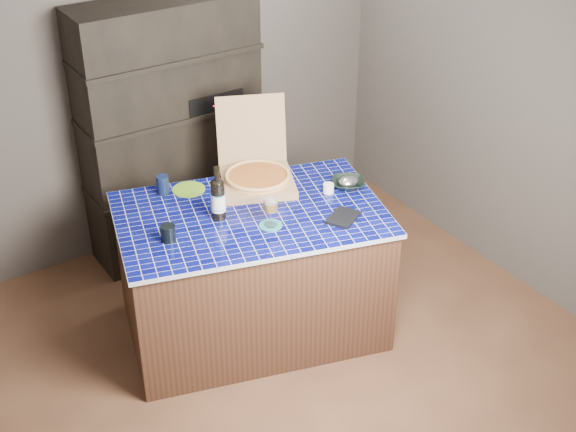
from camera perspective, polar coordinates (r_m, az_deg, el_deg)
room at (r=4.15m, az=0.52°, el=2.85°), size 3.50×3.50×3.50m
shelving_unit at (r=5.51m, az=-8.26°, el=6.01°), size 1.20×0.41×1.80m
kitchen_island at (r=4.86m, az=-2.57°, el=-4.01°), size 1.74×1.35×0.84m
pizza_box at (r=4.90m, az=-2.23°, el=3.02°), size 0.60×0.65×0.47m
mead_bottle at (r=4.52m, az=-5.00°, el=1.25°), size 0.09×0.09×0.33m
teal_trivet at (r=4.50m, az=-1.24°, el=-0.66°), size 0.13×0.13×0.01m
wine_glass at (r=4.43m, az=-1.26°, el=0.78°), size 0.08×0.08×0.19m
tumbler at (r=4.40m, az=-8.53°, el=-1.22°), size 0.08×0.08×0.09m
dvd_case at (r=4.57m, az=3.96°, el=-0.11°), size 0.25×0.22×0.02m
bowl at (r=4.89m, az=4.30°, el=2.33°), size 0.28×0.28×0.05m
foil_contents at (r=4.88m, az=4.31°, el=2.48°), size 0.13×0.11×0.06m
white_jar at (r=4.82m, az=2.89°, el=1.99°), size 0.07×0.07×0.06m
navy_cup at (r=4.85m, az=-8.90°, el=2.21°), size 0.07×0.07×0.12m
green_trivet at (r=4.89m, az=-7.07°, el=1.89°), size 0.20×0.20×0.01m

